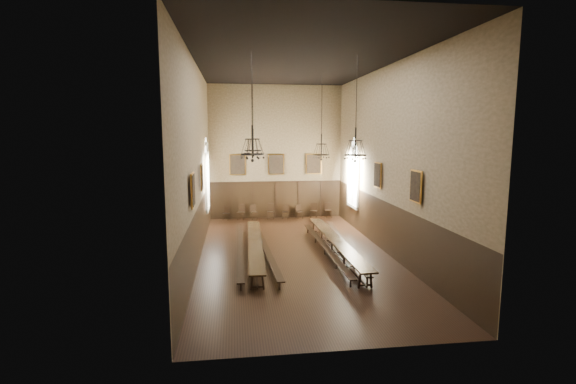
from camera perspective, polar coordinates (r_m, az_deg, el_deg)
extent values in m
cube|color=black|center=(20.31, 0.94, -8.60)|extent=(9.00, 18.00, 0.02)
cube|color=black|center=(19.71, 1.01, 17.40)|extent=(9.00, 18.00, 0.02)
cube|color=#947E5B|center=(28.42, -1.68, 5.43)|extent=(9.00, 0.02, 9.00)
cube|color=#947E5B|center=(10.70, 8.00, 0.90)|extent=(9.00, 0.02, 9.00)
cube|color=#947E5B|center=(19.36, -12.38, 3.99)|extent=(0.02, 18.00, 9.00)
cube|color=#947E5B|center=(20.64, 13.50, 4.20)|extent=(0.02, 18.00, 9.00)
cube|color=black|center=(19.81, -4.55, -6.95)|extent=(0.93, 9.26, 0.06)
cube|color=black|center=(20.24, 6.59, -6.55)|extent=(0.79, 9.75, 0.07)
cube|color=black|center=(20.20, -6.59, -7.47)|extent=(0.38, 9.88, 0.05)
cube|color=black|center=(20.29, -3.21, -7.33)|extent=(0.77, 10.14, 0.05)
cube|color=black|center=(20.32, 5.05, -7.41)|extent=(0.39, 9.47, 0.05)
cube|color=black|center=(20.85, 7.76, -7.02)|extent=(0.96, 9.72, 0.05)
cube|color=black|center=(28.35, -8.44, -2.95)|extent=(0.51, 0.51, 0.05)
cube|color=black|center=(28.47, -8.44, -2.41)|extent=(0.39, 0.16, 0.48)
cube|color=black|center=(28.33, -6.43, -2.80)|extent=(0.56, 0.56, 0.05)
cube|color=black|center=(28.47, -6.44, -2.19)|extent=(0.45, 0.17, 0.54)
cube|color=black|center=(28.38, -4.68, -2.81)|extent=(0.54, 0.54, 0.05)
cube|color=black|center=(28.51, -4.70, -2.24)|extent=(0.42, 0.17, 0.51)
cube|color=black|center=(28.39, -2.38, -2.74)|extent=(0.54, 0.54, 0.05)
cube|color=black|center=(28.53, -2.42, -2.13)|extent=(0.45, 0.15, 0.54)
cube|color=black|center=(28.48, -0.34, -2.79)|extent=(0.50, 0.50, 0.05)
cube|color=black|center=(28.61, -0.39, -2.25)|extent=(0.40, 0.14, 0.49)
cube|color=black|center=(28.61, 1.56, -2.76)|extent=(0.49, 0.49, 0.05)
cube|color=black|center=(28.73, 1.51, -2.22)|extent=(0.40, 0.14, 0.48)
cube|color=black|center=(28.78, 3.52, -2.60)|extent=(0.57, 0.57, 0.05)
cube|color=black|center=(28.92, 3.46, -2.01)|extent=(0.44, 0.18, 0.54)
cube|color=black|center=(29.04, 5.54, -2.53)|extent=(0.46, 0.46, 0.05)
cube|color=black|center=(29.18, 5.46, -1.94)|extent=(0.45, 0.05, 0.54)
cylinder|color=black|center=(21.49, -4.86, 12.59)|extent=(0.03, 0.03, 2.97)
torus|color=black|center=(21.45, -4.77, 5.66)|extent=(0.90, 0.90, 0.05)
torus|color=black|center=(21.43, -4.79, 7.21)|extent=(0.57, 0.57, 0.04)
cylinder|color=black|center=(21.43, -4.79, 6.93)|extent=(0.06, 0.06, 1.26)
cylinder|color=black|center=(22.34, 4.65, 12.06)|extent=(0.03, 0.03, 3.25)
torus|color=black|center=(22.31, 4.57, 5.09)|extent=(0.88, 0.88, 0.05)
torus|color=black|center=(22.29, 4.59, 6.56)|extent=(0.56, 0.56, 0.04)
cylinder|color=black|center=(22.29, 4.59, 6.29)|extent=(0.06, 0.06, 1.24)
cylinder|color=black|center=(17.10, -4.99, 13.91)|extent=(0.03, 0.03, 2.87)
torus|color=black|center=(17.04, -4.88, 5.17)|extent=(0.95, 0.95, 0.06)
torus|color=black|center=(17.02, -4.91, 7.23)|extent=(0.60, 0.60, 0.04)
cylinder|color=black|center=(17.02, -4.90, 6.85)|extent=(0.07, 0.07, 1.34)
cylinder|color=black|center=(17.92, 9.37, 13.44)|extent=(0.03, 0.03, 2.95)
torus|color=black|center=(17.87, 9.18, 5.01)|extent=(0.94, 0.94, 0.06)
torus|color=black|center=(17.85, 9.22, 6.95)|extent=(0.59, 0.59, 0.04)
cylinder|color=black|center=(17.85, 9.21, 6.60)|extent=(0.07, 0.07, 1.32)
cube|color=#B2792A|center=(28.20, -6.92, 3.73)|extent=(1.10, 0.12, 1.40)
cube|color=black|center=(28.20, -6.92, 3.73)|extent=(0.98, 0.02, 1.28)
cube|color=#B2792A|center=(28.34, -1.64, 3.81)|extent=(1.10, 0.12, 1.40)
cube|color=black|center=(28.34, -1.64, 3.81)|extent=(0.98, 0.02, 1.28)
cube|color=#B2792A|center=(28.72, 3.54, 3.85)|extent=(1.10, 0.12, 1.40)
cube|color=black|center=(28.72, 3.54, 3.85)|extent=(0.98, 0.02, 1.28)
cube|color=#B2792A|center=(20.41, -11.71, 1.96)|extent=(0.12, 1.00, 1.30)
cube|color=black|center=(20.41, -11.71, 1.96)|extent=(0.02, 0.88, 1.18)
cube|color=#B2792A|center=(15.96, -12.90, 0.24)|extent=(0.12, 1.00, 1.30)
cube|color=black|center=(15.96, -12.90, 0.24)|extent=(0.02, 0.88, 1.18)
cube|color=#B2792A|center=(21.59, 12.16, 2.28)|extent=(0.12, 1.00, 1.30)
cube|color=black|center=(21.59, 12.16, 2.28)|extent=(0.02, 0.88, 1.18)
cube|color=#B2792A|center=(17.44, 17.08, 0.75)|extent=(0.12, 1.00, 1.30)
cube|color=black|center=(17.44, 17.08, 0.75)|extent=(0.02, 0.88, 1.18)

